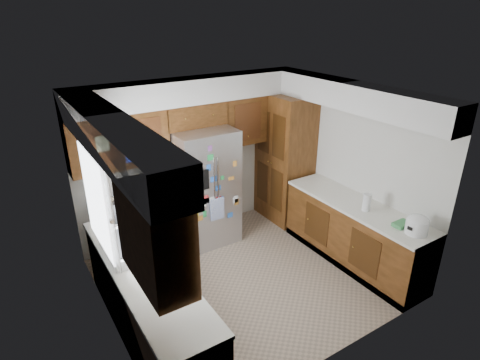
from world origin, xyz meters
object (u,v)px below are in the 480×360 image
Objects in this scene: pantry at (285,159)px; fridge at (204,187)px; paper_towel at (367,202)px; rice_cooker at (417,224)px.

pantry is 1.19× the size of fridge.
pantry reaches higher than fridge.
fridge reaches higher than paper_towel.
paper_towel is at bearing 94.22° from rice_cooker.
pantry reaches higher than paper_towel.
rice_cooker is (-0.00, -2.53, -0.03)m from pantry.
rice_cooker is at bearing -59.87° from fridge.
fridge is at bearing 120.13° from rice_cooker.
pantry reaches higher than rice_cooker.
pantry is 1.81m from paper_towel.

